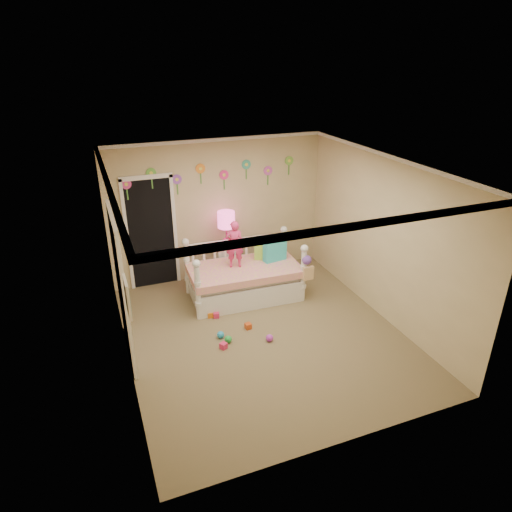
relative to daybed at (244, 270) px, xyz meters
name	(u,v)px	position (x,y,z in m)	size (l,w,h in m)	color
floor	(264,334)	(-0.12, -1.22, -0.52)	(4.00, 4.50, 0.01)	#7F684C
ceiling	(266,166)	(-0.12, -1.22, 2.08)	(4.00, 4.50, 0.01)	white
back_wall	(218,210)	(-0.12, 1.03, 0.78)	(4.00, 0.01, 2.60)	tan
left_wall	(119,281)	(-2.12, -1.22, 0.78)	(0.01, 4.50, 2.60)	tan
right_wall	(383,238)	(1.88, -1.22, 0.78)	(0.01, 4.50, 2.60)	tan
crown_molding	(266,169)	(-0.12, -1.22, 2.05)	(4.00, 4.50, 0.06)	white
daybed	(244,270)	(0.00, 0.00, 0.00)	(1.92, 1.03, 1.04)	white
pillow_turquoise	(275,250)	(0.59, 0.05, 0.26)	(0.41, 0.14, 0.41)	#25BAB2
pillow_lime	(265,250)	(0.45, 0.17, 0.23)	(0.37, 0.14, 0.35)	#9EDD43
child	(235,244)	(-0.15, 0.06, 0.47)	(0.30, 0.20, 0.83)	#ED367D
nightstand	(227,264)	(-0.08, 0.72, -0.19)	(0.40, 0.30, 0.66)	white
table_lamp	(226,224)	(-0.08, 0.72, 0.60)	(0.31, 0.31, 0.69)	#D31C6C
closet_doorway	(151,232)	(-1.37, 1.02, 0.51)	(0.90, 0.04, 2.07)	black
flower_decals	(213,176)	(-0.21, 1.02, 1.42)	(3.40, 0.02, 0.50)	#B2668C
mirror_closet	(122,288)	(-2.08, -0.92, 0.53)	(0.07, 1.30, 2.10)	white
wall_picture	(127,297)	(-2.09, -2.12, 1.03)	(0.05, 0.34, 0.42)	white
hanging_bag	(307,269)	(0.92, -0.56, 0.11)	(0.20, 0.16, 0.36)	beige
toy_scatter	(240,327)	(-0.42, -0.97, -0.47)	(0.80, 1.30, 0.11)	#996666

